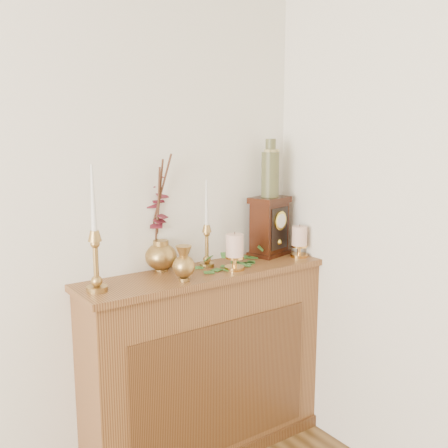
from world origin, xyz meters
TOP-DOWN VIEW (x-y plane):
  - console_shelf at (1.40, 2.10)m, footprint 1.24×0.34m
  - candlestick_left at (0.86, 2.08)m, footprint 0.09×0.09m
  - candlestick_center at (1.44, 2.15)m, footprint 0.07×0.07m
  - bud_vase at (1.22, 2.00)m, footprint 0.10×0.10m
  - ginger_jar at (1.23, 2.25)m, footprint 0.22×0.24m
  - pillar_candle_left at (1.52, 2.03)m, footprint 0.09×0.09m
  - pillar_candle_right at (1.94, 2.04)m, footprint 0.09×0.09m
  - ivy_garland at (1.51, 2.11)m, footprint 0.42×0.21m
  - mantel_clock at (1.84, 2.16)m, footprint 0.24×0.19m
  - ceramic_vase at (1.84, 2.16)m, footprint 0.09×0.09m

SIDE VIEW (x-z plane):
  - console_shelf at x=1.40m, z-range -0.03..0.90m
  - ivy_garland at x=1.51m, z-range 0.90..0.98m
  - bud_vase at x=1.22m, z-range 0.93..1.09m
  - pillar_candle_right at x=1.94m, z-range 0.93..1.11m
  - pillar_candle_left at x=1.52m, z-range 0.93..1.12m
  - candlestick_center at x=1.44m, z-range 0.86..1.28m
  - mantel_clock at x=1.84m, z-range 0.93..1.24m
  - candlestick_left at x=0.86m, z-range 0.84..1.36m
  - ginger_jar at x=1.23m, z-range 0.90..1.45m
  - ceramic_vase at x=1.84m, z-range 1.22..1.52m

